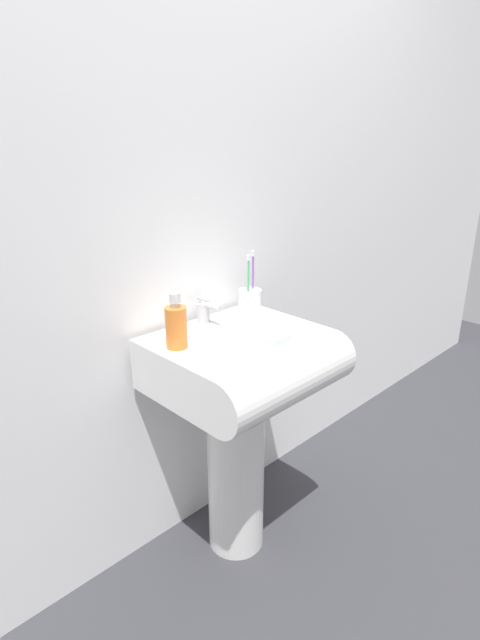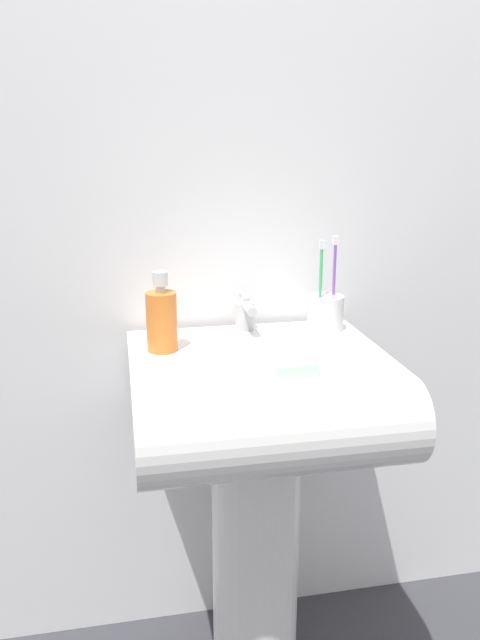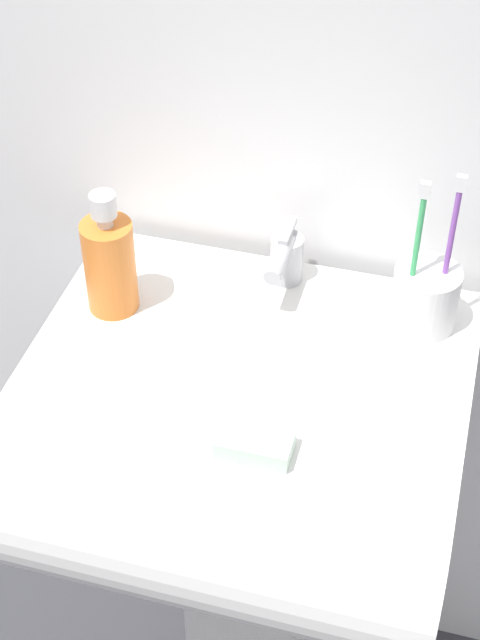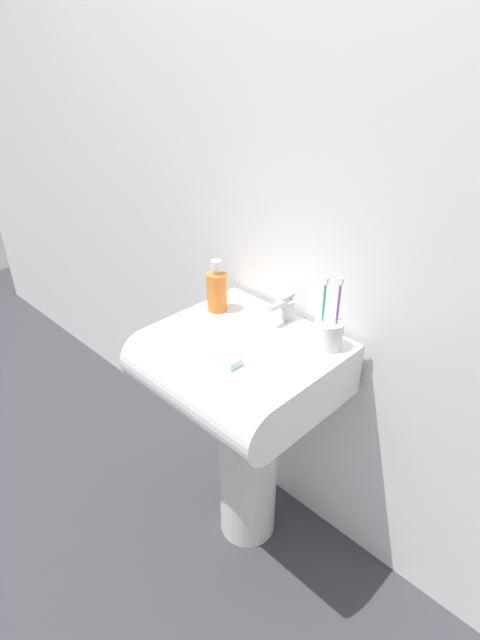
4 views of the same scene
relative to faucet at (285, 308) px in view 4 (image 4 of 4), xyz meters
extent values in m
plane|color=#38383D|center=(-0.01, -0.15, -0.88)|extent=(6.00, 6.00, 0.00)
cube|color=white|center=(-0.01, 0.09, 0.32)|extent=(5.00, 0.05, 2.40)
cylinder|color=white|center=(-0.01, -0.15, -0.55)|extent=(0.20, 0.20, 0.67)
cube|color=white|center=(-0.01, -0.15, -0.13)|extent=(0.54, 0.40, 0.17)
cylinder|color=white|center=(-0.01, -0.36, -0.13)|extent=(0.54, 0.17, 0.17)
cylinder|color=#B7B7BC|center=(0.00, 0.01, -0.01)|extent=(0.04, 0.04, 0.07)
cylinder|color=#B7B7BC|center=(0.00, -0.03, 0.02)|extent=(0.02, 0.08, 0.02)
cube|color=#B7B7BC|center=(0.00, 0.01, 0.04)|extent=(0.01, 0.06, 0.01)
cylinder|color=white|center=(0.19, -0.03, 0.00)|extent=(0.08, 0.08, 0.08)
cylinder|color=#3FB266|center=(0.17, -0.04, 0.06)|extent=(0.01, 0.01, 0.18)
cube|color=white|center=(0.17, -0.04, 0.16)|extent=(0.01, 0.01, 0.02)
cylinder|color=purple|center=(0.20, -0.03, 0.07)|extent=(0.01, 0.01, 0.19)
cube|color=white|center=(0.20, -0.03, 0.17)|extent=(0.01, 0.01, 0.02)
cylinder|color=orange|center=(-0.20, -0.10, 0.02)|extent=(0.07, 0.07, 0.13)
cylinder|color=silver|center=(-0.20, -0.10, 0.09)|extent=(0.02, 0.02, 0.01)
cylinder|color=silver|center=(-0.20, -0.10, 0.11)|extent=(0.03, 0.03, 0.03)
cube|color=silver|center=(0.04, -0.29, -0.03)|extent=(0.08, 0.05, 0.02)
camera|label=1|loc=(-1.03, -1.22, 0.56)|focal=28.00mm
camera|label=2|loc=(-0.28, -1.37, 0.40)|focal=35.00mm
camera|label=3|loc=(0.21, -0.98, 0.79)|focal=55.00mm
camera|label=4|loc=(0.85, -1.06, 0.74)|focal=28.00mm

